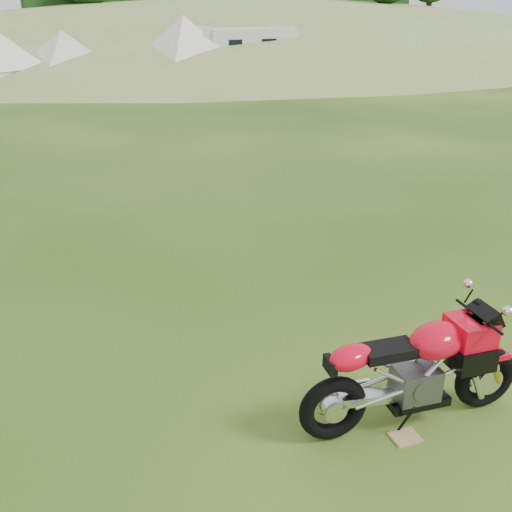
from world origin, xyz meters
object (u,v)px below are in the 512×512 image
sport_motorcycle (416,363)px  tent_mid (64,58)px  plywood_board (405,437)px  tent_right (185,52)px  caravan (244,54)px

sport_motorcycle → tent_mid: size_ratio=0.66×
plywood_board → tent_right: bearing=68.8°
tent_mid → tent_right: (4.79, -1.96, 0.18)m
tent_right → caravan: 3.13m
plywood_board → tent_right: 23.65m
sport_motorcycle → tent_right: 23.42m
plywood_board → caravan: 25.04m
tent_mid → caravan: (7.91, -1.84, -0.03)m
plywood_board → tent_right: size_ratio=0.07×
sport_motorcycle → tent_right: size_ratio=0.58×
plywood_board → tent_right: tent_right is taller
tent_mid → sport_motorcycle: bearing=-109.7°
tent_right → caravan: (3.13, 0.12, -0.21)m
sport_motorcycle → plywood_board: (-0.18, -0.14, -0.55)m
tent_mid → tent_right: 5.18m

